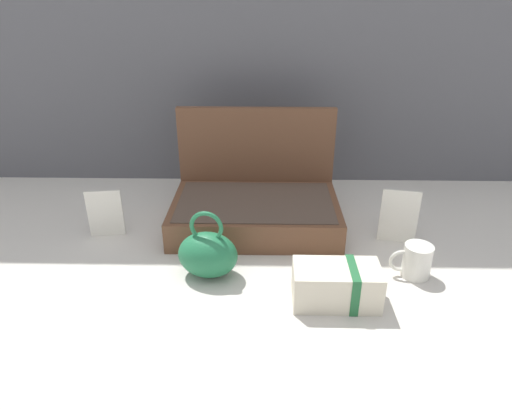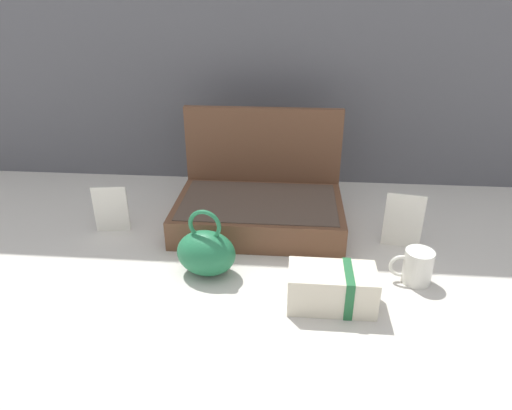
% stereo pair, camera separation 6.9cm
% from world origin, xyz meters
% --- Properties ---
extents(ground_plane, '(6.00, 6.00, 0.00)m').
position_xyz_m(ground_plane, '(0.00, 0.00, 0.00)').
color(ground_plane, beige).
extents(open_suitcase, '(0.51, 0.35, 0.34)m').
position_xyz_m(open_suitcase, '(-0.01, 0.19, 0.07)').
color(open_suitcase, brown).
rests_on(open_suitcase, ground_plane).
extents(teal_pouch_handbag, '(0.17, 0.14, 0.19)m').
position_xyz_m(teal_pouch_handbag, '(-0.13, -0.11, 0.06)').
color(teal_pouch_handbag, '#237247').
rests_on(teal_pouch_handbag, ground_plane).
extents(cream_toiletry_bag, '(0.21, 0.12, 0.10)m').
position_xyz_m(cream_toiletry_bag, '(0.19, -0.21, 0.05)').
color(cream_toiletry_bag, beige).
rests_on(cream_toiletry_bag, ground_plane).
extents(coffee_mug, '(0.11, 0.07, 0.09)m').
position_xyz_m(coffee_mug, '(0.41, -0.10, 0.05)').
color(coffee_mug, silver).
rests_on(coffee_mug, ground_plane).
extents(info_card_left, '(0.10, 0.02, 0.15)m').
position_xyz_m(info_card_left, '(-0.46, 0.10, 0.07)').
color(info_card_left, white).
rests_on(info_card_left, ground_plane).
extents(poster_card_right, '(0.11, 0.03, 0.17)m').
position_xyz_m(poster_card_right, '(0.41, 0.08, 0.08)').
color(poster_card_right, white).
rests_on(poster_card_right, ground_plane).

